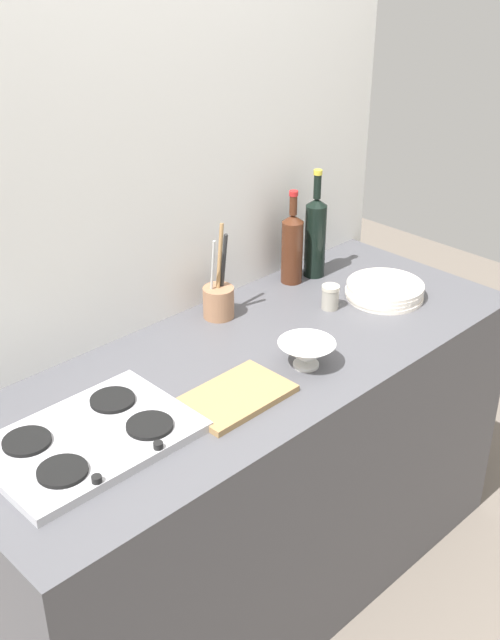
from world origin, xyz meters
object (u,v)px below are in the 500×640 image
object	(u,v)px
stovetop_hob	(90,438)
cutting_board	(235,396)
wine_bottle_mid_left	(315,235)
condiment_jar_front	(330,297)
utensil_crock	(219,299)
mixing_bowl	(306,353)
plate_stack	(385,291)
wine_bottle_leftmost	(292,247)

from	to	relation	value
stovetop_hob	cutting_board	world-z (taller)	stovetop_hob
wine_bottle_mid_left	condiment_jar_front	world-z (taller)	wine_bottle_mid_left
wine_bottle_mid_left	utensil_crock	xyz separation A→B (m)	(-0.44, 0.01, -0.09)
stovetop_hob	mixing_bowl	size ratio (longest dim) A/B	3.04
stovetop_hob	plate_stack	bearing A→B (deg)	-1.04
stovetop_hob	condiment_jar_front	world-z (taller)	condiment_jar_front
wine_bottle_leftmost	cutting_board	size ratio (longest dim) A/B	1.10
stovetop_hob	wine_bottle_mid_left	world-z (taller)	wine_bottle_mid_left
plate_stack	condiment_jar_front	world-z (taller)	condiment_jar_front
stovetop_hob	cutting_board	bearing A→B (deg)	-16.01
stovetop_hob	utensil_crock	world-z (taller)	utensil_crock
condiment_jar_front	cutting_board	bearing A→B (deg)	-164.08
plate_stack	wine_bottle_leftmost	world-z (taller)	wine_bottle_leftmost
wine_bottle_mid_left	utensil_crock	bearing A→B (deg)	179.28
condiment_jar_front	wine_bottle_mid_left	bearing A→B (deg)	53.20
condiment_jar_front	cutting_board	size ratio (longest dim) A/B	0.27
wine_bottle_leftmost	utensil_crock	distance (m)	0.36
mixing_bowl	cutting_board	world-z (taller)	mixing_bowl
plate_stack	utensil_crock	distance (m)	0.56
mixing_bowl	wine_bottle_mid_left	bearing A→B (deg)	39.44
stovetop_hob	wine_bottle_leftmost	bearing A→B (deg)	15.32
wine_bottle_mid_left	cutting_board	bearing A→B (deg)	-153.19
wine_bottle_mid_left	condiment_jar_front	bearing A→B (deg)	-126.80
wine_bottle_mid_left	cutting_board	size ratio (longest dim) A/B	1.28
mixing_bowl	condiment_jar_front	world-z (taller)	condiment_jar_front
wine_bottle_mid_left	condiment_jar_front	distance (m)	0.28
plate_stack	mixing_bowl	distance (m)	0.52
utensil_crock	condiment_jar_front	world-z (taller)	utensil_crock
stovetop_hob	wine_bottle_leftmost	distance (m)	1.06
plate_stack	cutting_board	bearing A→B (deg)	-173.37
wine_bottle_leftmost	wine_bottle_mid_left	xyz separation A→B (m)	(0.09, -0.02, 0.02)
wine_bottle_mid_left	wine_bottle_leftmost	bearing A→B (deg)	167.99
utensil_crock	cutting_board	bearing A→B (deg)	-127.17
stovetop_hob	condiment_jar_front	bearing A→B (deg)	3.25
wine_bottle_leftmost	wine_bottle_mid_left	bearing A→B (deg)	-12.01
cutting_board	wine_bottle_leftmost	bearing A→B (deg)	31.47
stovetop_hob	plate_stack	xyz separation A→B (m)	(1.15, -0.02, 0.01)
condiment_jar_front	stovetop_hob	bearing A→B (deg)	-176.75
wine_bottle_mid_left	plate_stack	bearing A→B (deg)	-82.68
stovetop_hob	cutting_board	xyz separation A→B (m)	(0.38, -0.11, -0.01)
stovetop_hob	wine_bottle_mid_left	size ratio (longest dim) A/B	1.31
wine_bottle_leftmost	mixing_bowl	size ratio (longest dim) A/B	1.99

